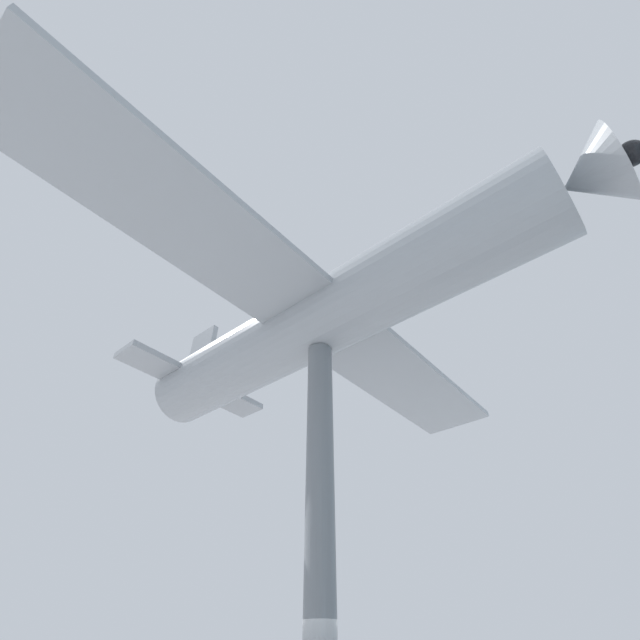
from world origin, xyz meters
The scene contains 2 objects.
support_pylon_central centered at (0.00, 0.00, 3.84)m, with size 0.55×0.55×7.67m.
suspended_airplane centered at (0.04, 0.15, 8.59)m, with size 15.15×12.79×3.01m.
Camera 1 is at (7.34, 3.60, 1.92)m, focal length 24.00 mm.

